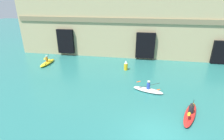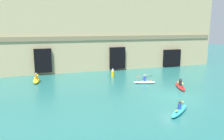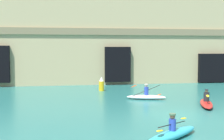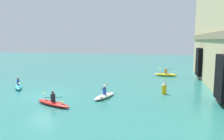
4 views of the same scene
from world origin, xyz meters
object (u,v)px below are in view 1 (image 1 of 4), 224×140
kayak_red (190,114)px  kayak_yellow (47,63)px  marker_buoy (126,66)px  kayak_white (148,90)px

kayak_red → kayak_yellow: kayak_yellow is taller
kayak_yellow → marker_buoy: size_ratio=2.57×
kayak_red → kayak_white: 4.48m
kayak_red → marker_buoy: 10.08m
kayak_yellow → marker_buoy: marker_buoy is taller
kayak_white → kayak_yellow: (-13.26, 5.23, 0.02)m
marker_buoy → kayak_white: bearing=-62.4°
kayak_white → kayak_yellow: 14.25m
kayak_yellow → marker_buoy: 10.63m
kayak_red → kayak_white: kayak_white is taller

